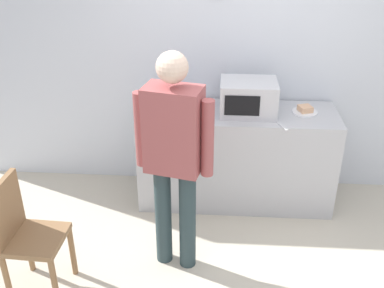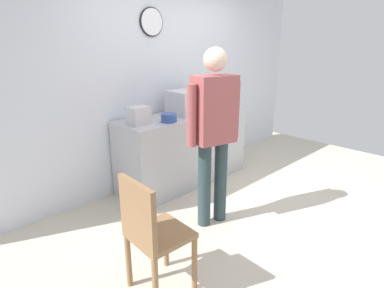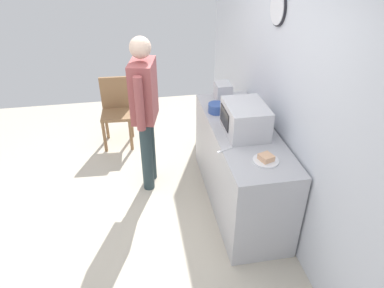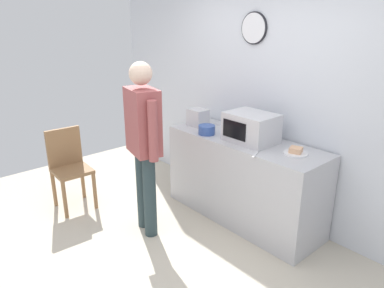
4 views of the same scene
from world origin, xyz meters
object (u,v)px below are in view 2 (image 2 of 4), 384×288
at_px(sandwich_plate, 214,106).
at_px(toaster, 139,116).
at_px(salad_bowl, 169,118).
at_px(spoon_utensil, 140,119).
at_px(wooden_chair, 151,232).
at_px(person_standing, 214,126).
at_px(microwave, 189,102).
at_px(fork_utensil, 219,113).

height_order(sandwich_plate, toaster, toaster).
relative_size(salad_bowl, spoon_utensil, 1.08).
relative_size(toaster, wooden_chair, 0.23).
relative_size(sandwich_plate, salad_bowl, 1.24).
height_order(sandwich_plate, salad_bowl, salad_bowl).
distance_m(toaster, spoon_utensil, 0.28).
height_order(toaster, person_standing, person_standing).
relative_size(microwave, wooden_chair, 0.53).
bearing_deg(spoon_utensil, salad_bowl, -66.82).
height_order(fork_utensil, spoon_utensil, same).
xyz_separation_m(sandwich_plate, toaster, (-1.31, -0.06, 0.08)).
distance_m(salad_bowl, spoon_utensil, 0.39).
distance_m(salad_bowl, toaster, 0.35).
xyz_separation_m(person_standing, wooden_chair, (-1.05, -0.36, -0.52)).
bearing_deg(person_standing, spoon_utensil, 93.28).
bearing_deg(sandwich_plate, wooden_chair, -147.92).
xyz_separation_m(salad_bowl, toaster, (-0.31, 0.15, 0.05)).
xyz_separation_m(salad_bowl, spoon_utensil, (-0.15, 0.35, -0.05)).
distance_m(salad_bowl, fork_utensil, 0.77).
bearing_deg(toaster, wooden_chair, -122.82).
bearing_deg(microwave, spoon_utensil, 163.79).
bearing_deg(person_standing, salad_bowl, 83.61).
distance_m(microwave, person_standing, 1.10).
xyz_separation_m(toaster, spoon_utensil, (0.16, 0.20, -0.10)).
xyz_separation_m(salad_bowl, fork_utensil, (0.77, -0.10, -0.05)).
relative_size(fork_utensil, wooden_chair, 0.18).
distance_m(sandwich_plate, salad_bowl, 1.02).
relative_size(salad_bowl, wooden_chair, 0.20).
distance_m(person_standing, wooden_chair, 1.23).
bearing_deg(microwave, fork_utensil, -43.26).
relative_size(spoon_utensil, person_standing, 0.10).
bearing_deg(spoon_utensil, person_standing, -86.72).
bearing_deg(fork_utensil, person_standing, -141.69).
bearing_deg(toaster, salad_bowl, -25.59).
relative_size(microwave, salad_bowl, 2.72).
bearing_deg(toaster, sandwich_plate, 2.52).
bearing_deg(sandwich_plate, fork_utensil, -127.60).
xyz_separation_m(sandwich_plate, wooden_chair, (-2.14, -1.34, -0.43)).
distance_m(microwave, spoon_utensil, 0.67).
height_order(fork_utensil, person_standing, person_standing).
height_order(microwave, spoon_utensil, microwave).
relative_size(spoon_utensil, wooden_chair, 0.18).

